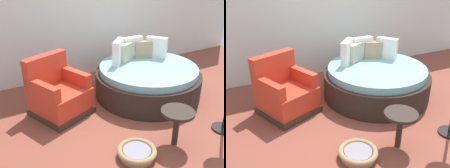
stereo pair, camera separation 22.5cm
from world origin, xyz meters
The scene contains 6 objects.
ground_plane centered at (0.00, 0.00, -0.01)m, with size 8.00×8.00×0.02m, color brown.
back_wall centered at (0.00, 2.20, 1.48)m, with size 8.00×0.12×2.96m, color silver.
round_daybed centered at (0.36, 0.70, 0.29)m, with size 1.90×1.90×1.00m.
red_armchair centered at (-1.28, 0.84, 0.33)m, with size 1.04×1.04×0.94m.
pet_basket centered at (-0.77, -0.68, 0.07)m, with size 0.51×0.51×0.13m.
side_table centered at (-0.16, -0.70, 0.43)m, with size 0.44×0.44×0.52m.
Camera 1 is at (-2.35, -2.91, 2.33)m, focal length 43.03 mm.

